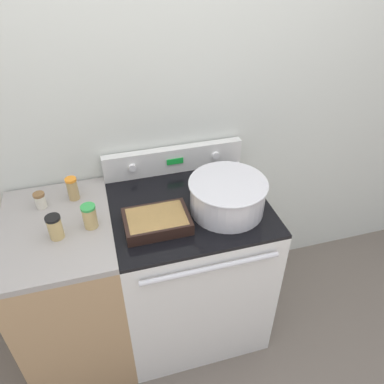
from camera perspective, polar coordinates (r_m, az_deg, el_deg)
name	(u,v)px	position (r m, az deg, el deg)	size (l,w,h in m)	color
ground_plane	(206,365)	(2.33, 2.09, -24.85)	(12.00, 12.00, 0.00)	#6B6056
kitchen_wall	(169,108)	(1.97, -3.47, 12.70)	(8.00, 0.05, 2.50)	silver
stove_range	(189,267)	(2.15, -0.40, -11.36)	(0.76, 0.71, 0.90)	silver
control_panel	(174,160)	(2.04, -2.81, 4.96)	(0.76, 0.07, 0.14)	silver
side_counter	(73,291)	(2.12, -17.64, -14.19)	(0.50, 0.68, 0.91)	tan
mixing_bowl	(228,194)	(1.76, 5.44, -0.38)	(0.37, 0.37, 0.16)	silver
casserole_dish	(157,221)	(1.70, -5.39, -4.38)	(0.30, 0.21, 0.06)	black
ladle	(252,179)	(1.99, 9.19, 1.93)	(0.06, 0.28, 0.06)	#B7B7B7
spice_jar_green_cap	(90,216)	(1.72, -15.33, -3.59)	(0.06, 0.06, 0.12)	tan
spice_jar_orange_cap	(73,189)	(1.91, -17.74, 0.50)	(0.06, 0.06, 0.12)	tan
spice_jar_black_cap	(55,227)	(1.71, -20.15, -5.04)	(0.06, 0.06, 0.11)	tan
spice_jar_brown_cap	(40,200)	(1.92, -22.13, -1.17)	(0.05, 0.05, 0.08)	beige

